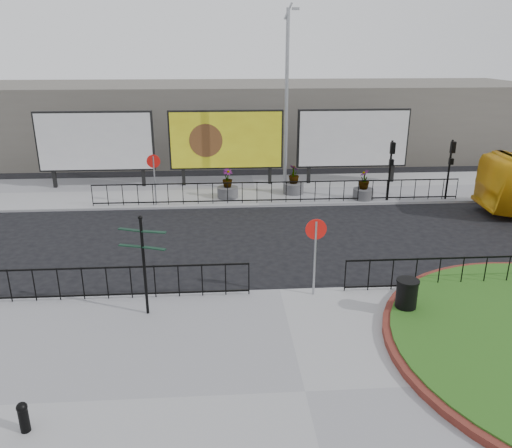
{
  "coord_description": "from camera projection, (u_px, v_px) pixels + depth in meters",
  "views": [
    {
      "loc": [
        -1.72,
        -14.13,
        7.37
      ],
      "look_at": [
        -0.62,
        2.13,
        1.58
      ],
      "focal_mm": 35.0,
      "sensor_mm": 36.0,
      "label": 1
    }
  ],
  "objects": [
    {
      "name": "speed_sign_far",
      "position": [
        154.0,
        169.0,
        23.75
      ],
      "size": [
        0.64,
        0.07,
        2.47
      ],
      "color": "gray",
      "rests_on": "pavement_far"
    },
    {
      "name": "ground",
      "position": [
        280.0,
        293.0,
        15.86
      ],
      "size": [
        90.0,
        90.0,
        0.0
      ],
      "primitive_type": "plane",
      "color": "black",
      "rests_on": "ground"
    },
    {
      "name": "planter_b",
      "position": [
        294.0,
        184.0,
        26.05
      ],
      "size": [
        1.06,
        1.06,
        1.54
      ],
      "color": "#4C4C4F",
      "rests_on": "pavement_far"
    },
    {
      "name": "planter_a",
      "position": [
        228.0,
        188.0,
        25.33
      ],
      "size": [
        1.06,
        1.06,
        1.48
      ],
      "color": "#4C4C4F",
      "rests_on": "pavement_far"
    },
    {
      "name": "pavement_near",
      "position": [
        305.0,
        394.0,
        11.14
      ],
      "size": [
        30.0,
        10.0,
        0.12
      ],
      "primitive_type": "cube",
      "color": "gray",
      "rests_on": "ground"
    },
    {
      "name": "railing_near_right",
      "position": [
        485.0,
        272.0,
        15.77
      ],
      "size": [
        9.0,
        0.1,
        1.1
      ],
      "primitive_type": null,
      "color": "black",
      "rests_on": "pavement_near"
    },
    {
      "name": "planter_c",
      "position": [
        363.0,
        189.0,
        25.08
      ],
      "size": [
        1.02,
        1.02,
        1.5
      ],
      "color": "#4C4C4F",
      "rests_on": "pavement_far"
    },
    {
      "name": "bollard",
      "position": [
        23.0,
        416.0,
        9.86
      ],
      "size": [
        0.22,
        0.22,
        0.68
      ],
      "color": "black",
      "rests_on": "pavement_near"
    },
    {
      "name": "billboard_right",
      "position": [
        353.0,
        139.0,
        27.54
      ],
      "size": [
        6.2,
        0.31,
        4.1
      ],
      "color": "black",
      "rests_on": "pavement_far"
    },
    {
      "name": "lamp_post",
      "position": [
        287.0,
        102.0,
        24.69
      ],
      "size": [
        0.74,
        0.18,
        9.23
      ],
      "color": "gray",
      "rests_on": "pavement_far"
    },
    {
      "name": "railing_near_left",
      "position": [
        83.0,
        284.0,
        14.97
      ],
      "size": [
        10.0,
        0.1,
        1.1
      ],
      "primitive_type": null,
      "color": "black",
      "rests_on": "pavement_near"
    },
    {
      "name": "signal_pole_a",
      "position": [
        391.0,
        162.0,
        24.36
      ],
      "size": [
        0.22,
        0.26,
        3.0
      ],
      "color": "black",
      "rests_on": "pavement_far"
    },
    {
      "name": "pavement_far",
      "position": [
        255.0,
        190.0,
        27.13
      ],
      "size": [
        44.0,
        6.0,
        0.12
      ],
      "primitive_type": "cube",
      "color": "gray",
      "rests_on": "ground"
    },
    {
      "name": "signal_pole_b",
      "position": [
        451.0,
        161.0,
        24.55
      ],
      "size": [
        0.22,
        0.26,
        3.0
      ],
      "color": "black",
      "rests_on": "pavement_far"
    },
    {
      "name": "litter_bin",
      "position": [
        406.0,
        297.0,
        14.21
      ],
      "size": [
        0.64,
        0.64,
        1.07
      ],
      "color": "black",
      "rests_on": "pavement_near"
    },
    {
      "name": "billboard_left",
      "position": [
        95.0,
        142.0,
        26.65
      ],
      "size": [
        6.2,
        0.31,
        4.1
      ],
      "color": "black",
      "rests_on": "pavement_far"
    },
    {
      "name": "fingerpost_sign",
      "position": [
        143.0,
        256.0,
        13.81
      ],
      "size": [
        1.38,
        0.63,
        2.98
      ],
      "rotation": [
        0.0,
        0.0,
        -0.38
      ],
      "color": "black",
      "rests_on": "pavement_near"
    },
    {
      "name": "billboard_mid",
      "position": [
        226.0,
        140.0,
        27.09
      ],
      "size": [
        6.2,
        0.31,
        4.1
      ],
      "color": "black",
      "rests_on": "pavement_far"
    },
    {
      "name": "speed_sign_near",
      "position": [
        316.0,
        240.0,
        14.92
      ],
      "size": [
        0.64,
        0.07,
        2.47
      ],
      "color": "gray",
      "rests_on": "pavement_near"
    },
    {
      "name": "building_backdrop",
      "position": [
        246.0,
        119.0,
        35.71
      ],
      "size": [
        40.0,
        10.0,
        5.0
      ],
      "primitive_type": "cube",
      "color": "#5A554E",
      "rests_on": "ground"
    },
    {
      "name": "railing_far",
      "position": [
        279.0,
        192.0,
        24.45
      ],
      "size": [
        18.0,
        0.1,
        1.1
      ],
      "primitive_type": null,
      "color": "black",
      "rests_on": "pavement_far"
    }
  ]
}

